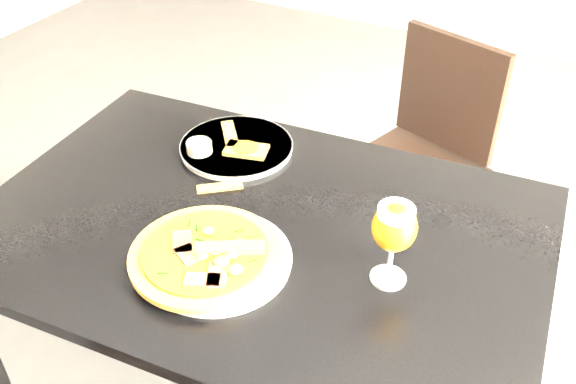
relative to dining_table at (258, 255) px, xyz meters
The scene contains 9 objects.
dining_table is the anchor object (origin of this frame).
chair_far 0.89m from the dining_table, 81.85° to the left, with size 0.49×0.49×0.83m.
plate_main 0.17m from the dining_table, 93.83° to the right, with size 0.29×0.29×0.02m, color silver.
pizza 0.19m from the dining_table, 100.27° to the right, with size 0.30×0.30×0.03m.
plate_second 0.31m from the dining_table, 129.62° to the left, with size 0.28×0.28×0.01m, color silver.
crust_scraps 0.30m from the dining_table, 127.77° to the left, with size 0.18×0.14×0.01m.
loose_crust 0.18m from the dining_table, 153.19° to the left, with size 0.10×0.02×0.01m, color brown.
sauce_cup 0.32m from the dining_table, 147.77° to the left, with size 0.06×0.06×0.04m.
beer_glass 0.38m from the dining_table, ahead, with size 0.08×0.08×0.18m.
Camera 1 is at (0.81, -0.78, 1.62)m, focal length 40.00 mm.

